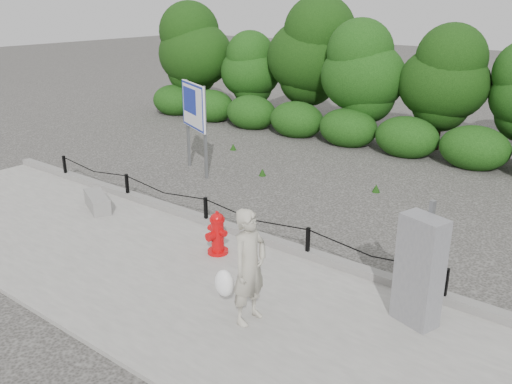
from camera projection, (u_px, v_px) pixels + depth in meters
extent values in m
plane|color=#2D2B28|center=(206.00, 228.00, 11.30)|extent=(90.00, 90.00, 0.00)
cube|color=gray|center=(131.00, 261.00, 9.81)|extent=(14.00, 4.00, 0.08)
cube|color=slate|center=(208.00, 221.00, 11.29)|extent=(14.00, 0.22, 0.14)
cube|color=black|center=(65.00, 167.00, 14.07)|extent=(0.06, 0.06, 0.60)
cube|color=black|center=(127.00, 186.00, 12.62)|extent=(0.06, 0.06, 0.60)
cube|color=black|center=(206.00, 211.00, 11.18)|extent=(0.06, 0.06, 0.60)
cube|color=black|center=(308.00, 243.00, 9.73)|extent=(0.06, 0.06, 0.60)
cube|color=black|center=(445.00, 286.00, 8.28)|extent=(0.06, 0.06, 0.60)
cylinder|color=black|center=(93.00, 168.00, 13.27)|extent=(2.50, 0.02, 0.02)
cylinder|color=black|center=(164.00, 189.00, 11.82)|extent=(2.50, 0.02, 0.02)
cylinder|color=black|center=(253.00, 215.00, 10.38)|extent=(2.50, 0.02, 0.02)
cylinder|color=black|center=(372.00, 251.00, 8.93)|extent=(2.50, 0.02, 0.02)
cylinder|color=black|center=(197.00, 86.00, 22.23)|extent=(0.18, 0.18, 2.15)
ellipsoid|color=#225513|center=(195.00, 49.00, 21.72)|extent=(3.18, 2.75, 3.44)
cylinder|color=black|center=(250.00, 98.00, 21.17)|extent=(0.18, 0.18, 1.64)
ellipsoid|color=#225513|center=(250.00, 68.00, 20.78)|extent=(2.42, 2.09, 2.62)
cylinder|color=black|center=(310.00, 95.00, 19.91)|extent=(0.18, 0.18, 2.26)
ellipsoid|color=#225513|center=(312.00, 51.00, 19.37)|extent=(3.34, 2.89, 3.62)
cylinder|color=black|center=(361.00, 112.00, 17.93)|extent=(0.18, 0.18, 1.92)
ellipsoid|color=#225513|center=(363.00, 71.00, 17.47)|extent=(2.83, 2.45, 3.06)
cylinder|color=black|center=(439.00, 120.00, 16.79)|extent=(0.18, 0.18, 1.87)
ellipsoid|color=#225513|center=(444.00, 77.00, 16.34)|extent=(2.77, 2.40, 3.00)
cylinder|color=red|center=(218.00, 251.00, 10.02)|extent=(0.42, 0.42, 0.06)
cylinder|color=red|center=(218.00, 235.00, 9.91)|extent=(0.26, 0.26, 0.58)
cylinder|color=red|center=(217.00, 220.00, 9.80)|extent=(0.31, 0.31, 0.05)
ellipsoid|color=red|center=(217.00, 218.00, 9.79)|extent=(0.27, 0.27, 0.18)
cylinder|color=red|center=(217.00, 213.00, 9.76)|extent=(0.07, 0.07, 0.05)
cylinder|color=red|center=(212.00, 228.00, 9.98)|extent=(0.12, 0.13, 0.12)
cylinder|color=red|center=(223.00, 233.00, 9.77)|extent=(0.12, 0.13, 0.12)
cylinder|color=red|center=(210.00, 237.00, 9.78)|extent=(0.17, 0.14, 0.16)
cylinder|color=slate|center=(211.00, 240.00, 9.84)|extent=(0.01, 0.06, 0.13)
imported|color=#A8A290|center=(249.00, 267.00, 7.66)|extent=(0.43, 0.64, 1.74)
ellipsoid|color=white|center=(224.00, 283.00, 7.86)|extent=(0.31, 0.24, 0.42)
cube|color=gray|center=(97.00, 202.00, 12.05)|extent=(1.12, 0.78, 0.34)
cube|color=gray|center=(419.00, 271.00, 7.64)|extent=(0.71, 0.53, 1.65)
cube|color=slate|center=(426.00, 260.00, 7.78)|extent=(0.09, 0.09, 1.82)
cube|color=slate|center=(188.00, 124.00, 15.06)|extent=(0.09, 0.09, 2.43)
cube|color=slate|center=(205.00, 133.00, 13.99)|extent=(0.09, 0.09, 2.43)
cube|color=white|center=(193.00, 106.00, 14.30)|extent=(1.40, 0.68, 1.22)
cube|color=#152799|center=(192.00, 106.00, 14.29)|extent=(1.36, 0.63, 1.18)
cube|color=#152799|center=(190.00, 100.00, 14.39)|extent=(0.83, 0.39, 0.67)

